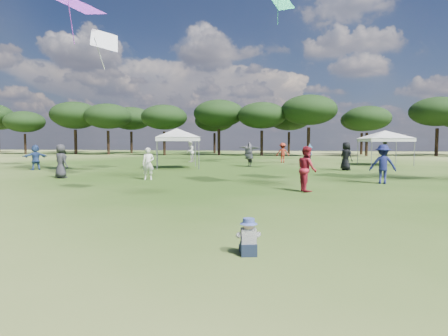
# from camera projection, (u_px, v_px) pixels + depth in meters

# --- Properties ---
(ground) EXTENTS (140.00, 140.00, 0.00)m
(ground) POSITION_uv_depth(u_px,v_px,m) (182.00, 323.00, 3.72)
(ground) COLOR #2D4916
(ground) RESTS_ON ground
(tree_line) EXTENTS (108.78, 17.63, 7.77)m
(tree_line) POSITION_uv_depth(u_px,v_px,m) (301.00, 114.00, 49.49)
(tree_line) COLOR black
(tree_line) RESTS_ON ground
(tent_left) EXTENTS (5.49, 5.49, 2.98)m
(tent_left) POSITION_uv_depth(u_px,v_px,m) (177.00, 130.00, 25.31)
(tent_left) COLOR gray
(tent_left) RESTS_ON ground
(tent_right) EXTENTS (6.51, 6.51, 2.95)m
(tent_right) POSITION_uv_depth(u_px,v_px,m) (385.00, 132.00, 28.60)
(tent_right) COLOR gray
(tent_right) RESTS_ON ground
(toddler) EXTENTS (0.43, 0.46, 0.59)m
(toddler) POSITION_uv_depth(u_px,v_px,m) (248.00, 238.00, 5.95)
(toddler) COLOR black
(toddler) RESTS_ON ground
(festival_crowd) EXTENTS (28.43, 24.36, 1.93)m
(festival_crowd) POSITION_uv_depth(u_px,v_px,m) (266.00, 156.00, 25.44)
(festival_crowd) COLOR black
(festival_crowd) RESTS_ON ground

